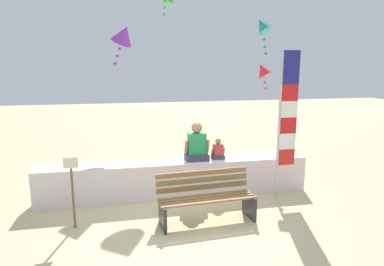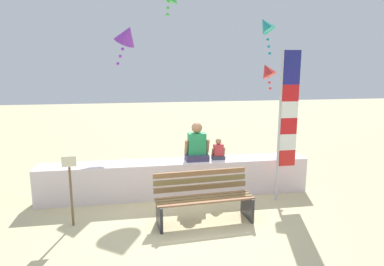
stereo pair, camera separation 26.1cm
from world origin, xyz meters
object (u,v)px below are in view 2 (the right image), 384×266
at_px(park_bench, 203,198).
at_px(kite_teal, 266,25).
at_px(person_child, 218,151).
at_px(kite_purple, 127,35).
at_px(kite_red, 267,70).
at_px(flag_banner, 286,117).
at_px(sign_post, 71,185).
at_px(person_adult, 197,145).

height_order(park_bench, kite_teal, kite_teal).
xyz_separation_m(park_bench, person_child, (0.60, 1.33, 0.52)).
distance_m(person_child, kite_teal, 3.78).
distance_m(park_bench, kite_purple, 4.80).
bearing_deg(kite_red, flag_banner, -104.70).
bearing_deg(kite_red, sign_post, -143.58).
xyz_separation_m(kite_red, kite_teal, (-0.36, -0.67, 1.17)).
height_order(person_adult, kite_purple, kite_purple).
height_order(person_child, kite_purple, kite_purple).
relative_size(park_bench, flag_banner, 0.58).
height_order(person_child, flag_banner, flag_banner).
xyz_separation_m(park_bench, flag_banner, (1.82, 0.68, 1.35)).
xyz_separation_m(flag_banner, kite_purple, (-3.12, 2.75, 1.76)).
bearing_deg(person_child, flag_banner, -28.07).
relative_size(park_bench, sign_post, 1.42).
height_order(person_adult, flag_banner, flag_banner).
height_order(kite_purple, kite_red, kite_purple).
distance_m(park_bench, flag_banner, 2.36).
distance_m(person_adult, kite_purple, 3.52).
xyz_separation_m(person_child, sign_post, (-2.91, -1.16, -0.20)).
relative_size(person_child, kite_purple, 0.42).
bearing_deg(person_adult, kite_red, 44.71).
distance_m(kite_teal, sign_post, 6.26).
bearing_deg(park_bench, kite_teal, 54.16).
xyz_separation_m(park_bench, kite_purple, (-1.30, 3.43, 3.10)).
relative_size(park_bench, kite_red, 2.13).
height_order(flag_banner, kite_purple, kite_purple).
distance_m(person_child, kite_purple, 3.83).
height_order(kite_purple, sign_post, kite_purple).
distance_m(flag_banner, sign_post, 4.28).
bearing_deg(sign_post, park_bench, -4.40).
xyz_separation_m(person_adult, sign_post, (-2.43, -1.16, -0.34)).
bearing_deg(person_child, kite_teal, 47.32).
bearing_deg(park_bench, person_child, 65.83).
distance_m(person_adult, sign_post, 2.71).
xyz_separation_m(person_adult, person_child, (0.48, 0.00, -0.14)).
height_order(park_bench, flag_banner, flag_banner).
bearing_deg(person_adult, sign_post, -154.55).
xyz_separation_m(park_bench, person_adult, (0.12, 1.33, 0.66)).
xyz_separation_m(kite_red, sign_post, (-4.95, -3.65, -1.88)).
height_order(person_adult, sign_post, person_adult).
bearing_deg(park_bench, flag_banner, 20.62).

